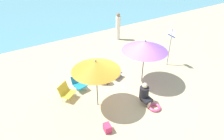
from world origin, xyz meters
name	(u,v)px	position (x,y,z in m)	size (l,w,h in m)	color
ground_plane	(123,88)	(0.00, 0.00, 0.00)	(40.00, 40.00, 0.00)	#CCB789
sea_water	(36,9)	(0.00, 14.27, 0.00)	(40.00, 16.00, 0.01)	#5693A3
umbrella_purple	(145,46)	(1.01, -0.04, 1.76)	(1.92, 1.92, 2.03)	#4C4C51
umbrella_orange	(96,66)	(-1.43, -0.36, 1.76)	(1.74, 1.74, 1.99)	#4C4C51
beach_chair_a	(66,91)	(-2.32, 0.64, 0.36)	(0.74, 0.72, 0.67)	gold
beach_chair_b	(113,71)	(0.09, 0.97, 0.32)	(0.72, 0.76, 0.64)	navy
beach_chair_c	(78,83)	(-1.63, 0.97, 0.31)	(0.53, 0.65, 0.59)	teal
person_a	(101,75)	(-0.62, 0.78, 0.46)	(0.53, 0.49, 0.92)	#2D519E
person_b	(118,26)	(2.69, 4.43, 0.87)	(0.31, 0.31, 1.71)	silver
person_c	(145,94)	(0.15, -1.24, 0.47)	(0.36, 0.58, 0.93)	black
warning_sign	(170,42)	(3.04, 0.41, 1.26)	(0.07, 0.47, 1.95)	#ADADB2
swim_ring	(155,107)	(0.29, -1.70, 0.05)	(0.47, 0.47, 0.11)	#E54C7F
beach_bag	(107,128)	(-1.78, -1.66, 0.14)	(0.29, 0.22, 0.27)	#DB3866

